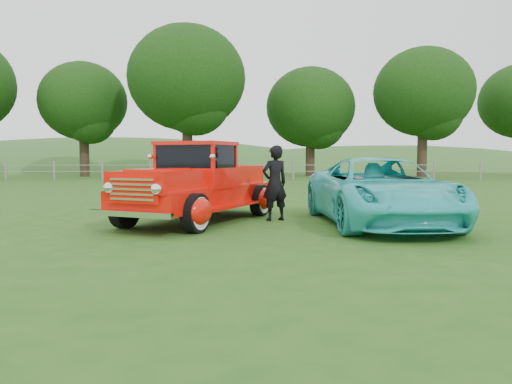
{
  "coord_description": "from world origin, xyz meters",
  "views": [
    {
      "loc": [
        -0.1,
        -9.48,
        1.44
      ],
      "look_at": [
        0.16,
        1.2,
        0.69
      ],
      "focal_mm": 35.0,
      "sensor_mm": 36.0,
      "label": 1
    }
  ],
  "objects_px": {
    "tree_mid_east": "(423,92)",
    "red_pickup": "(198,186)",
    "tree_near_west": "(187,78)",
    "man": "(275,183)",
    "tree_mid_west": "(83,101)",
    "teal_sedan": "(380,191)",
    "tree_near_east": "(311,107)"
  },
  "relations": [
    {
      "from": "tree_near_west",
      "to": "tree_mid_east",
      "type": "distance_m",
      "value": 17.13
    },
    {
      "from": "tree_near_west",
      "to": "red_pickup",
      "type": "height_order",
      "value": "tree_near_west"
    },
    {
      "from": "tree_mid_west",
      "to": "tree_near_east",
      "type": "xyz_separation_m",
      "value": [
        17.0,
        1.0,
        -0.3
      ]
    },
    {
      "from": "tree_near_west",
      "to": "man",
      "type": "height_order",
      "value": "tree_near_west"
    },
    {
      "from": "tree_mid_west",
      "to": "man",
      "type": "height_order",
      "value": "tree_mid_west"
    },
    {
      "from": "tree_near_west",
      "to": "tree_mid_east",
      "type": "relative_size",
      "value": 1.1
    },
    {
      "from": "tree_mid_east",
      "to": "tree_near_west",
      "type": "bearing_deg",
      "value": -173.29
    },
    {
      "from": "tree_near_east",
      "to": "man",
      "type": "xyz_separation_m",
      "value": [
        -4.41,
        -27.21,
        -4.39
      ]
    },
    {
      "from": "tree_mid_west",
      "to": "tree_mid_east",
      "type": "relative_size",
      "value": 0.9
    },
    {
      "from": "tree_mid_west",
      "to": "tree_near_east",
      "type": "height_order",
      "value": "tree_mid_west"
    },
    {
      "from": "tree_near_west",
      "to": "red_pickup",
      "type": "xyz_separation_m",
      "value": [
        2.87,
        -23.35,
        -6.0
      ]
    },
    {
      "from": "teal_sedan",
      "to": "man",
      "type": "relative_size",
      "value": 3.03
    },
    {
      "from": "tree_near_west",
      "to": "tree_mid_west",
      "type": "bearing_deg",
      "value": 159.44
    },
    {
      "from": "red_pickup",
      "to": "man",
      "type": "distance_m",
      "value": 1.73
    },
    {
      "from": "tree_mid_east",
      "to": "red_pickup",
      "type": "bearing_deg",
      "value": -119.14
    },
    {
      "from": "man",
      "to": "tree_mid_east",
      "type": "bearing_deg",
      "value": -141.05
    },
    {
      "from": "tree_near_west",
      "to": "tree_near_east",
      "type": "relative_size",
      "value": 1.25
    },
    {
      "from": "tree_mid_east",
      "to": "teal_sedan",
      "type": "bearing_deg",
      "value": -111.47
    },
    {
      "from": "red_pickup",
      "to": "man",
      "type": "xyz_separation_m",
      "value": [
        1.73,
        0.15,
        0.06
      ]
    },
    {
      "from": "tree_mid_west",
      "to": "teal_sedan",
      "type": "height_order",
      "value": "tree_mid_west"
    },
    {
      "from": "tree_near_west",
      "to": "red_pickup",
      "type": "relative_size",
      "value": 1.98
    },
    {
      "from": "tree_near_east",
      "to": "red_pickup",
      "type": "relative_size",
      "value": 1.58
    },
    {
      "from": "tree_near_west",
      "to": "red_pickup",
      "type": "distance_m",
      "value": 24.28
    },
    {
      "from": "man",
      "to": "teal_sedan",
      "type": "bearing_deg",
      "value": 135.93
    },
    {
      "from": "tree_near_west",
      "to": "man",
      "type": "xyz_separation_m",
      "value": [
        4.59,
        -23.21,
        -5.94
      ]
    },
    {
      "from": "tree_near_east",
      "to": "tree_mid_west",
      "type": "bearing_deg",
      "value": -176.63
    },
    {
      "from": "tree_near_west",
      "to": "man",
      "type": "bearing_deg",
      "value": -78.8
    },
    {
      "from": "tree_mid_east",
      "to": "man",
      "type": "xyz_separation_m",
      "value": [
        -12.41,
        -25.21,
        -5.32
      ]
    },
    {
      "from": "tree_mid_west",
      "to": "red_pickup",
      "type": "relative_size",
      "value": 1.61
    },
    {
      "from": "tree_mid_east",
      "to": "teal_sedan",
      "type": "relative_size",
      "value": 1.83
    },
    {
      "from": "tree_mid_west",
      "to": "tree_near_east",
      "type": "relative_size",
      "value": 1.02
    },
    {
      "from": "teal_sedan",
      "to": "tree_mid_west",
      "type": "bearing_deg",
      "value": 116.75
    }
  ]
}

